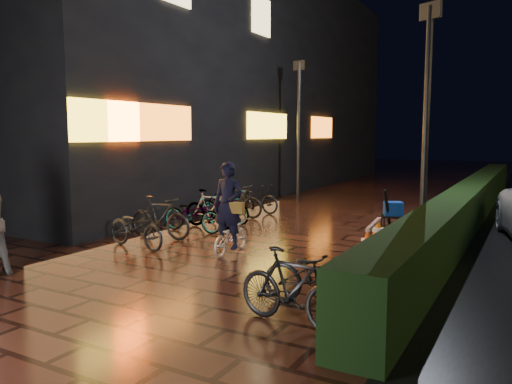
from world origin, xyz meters
The scene contains 10 objects.
ground centered at (0.00, 0.00, 0.00)m, with size 80.00×80.00×0.00m, color #381911.
hedge centered at (3.30, 8.00, 0.50)m, with size 0.70×20.00×1.00m, color black.
storefront_block centered at (-9.50, 11.50, 4.50)m, with size 12.09×22.00×9.00m.
lamp_post_hedge centered at (2.88, 3.57, 2.62)m, with size 0.44×0.26×4.77m.
lamp_post_sf centered at (-2.34, 9.15, 2.62)m, with size 0.46×0.14×4.76m.
cyclist centered at (-0.35, 1.59, 0.67)m, with size 0.66×1.27×1.79m.
traffic_barrier centered at (2.12, 2.86, 0.31)m, with size 0.53×1.56×0.63m.
cart_assembly centered at (1.92, 5.12, 0.55)m, with size 0.71×0.77×1.07m.
parked_bikes_storefront centered at (-2.33, 3.66, 0.45)m, with size 1.87×5.96×0.95m.
parked_bikes_hedge centered at (2.32, -0.74, 0.45)m, with size 1.69×1.51×0.95m.
Camera 1 is at (4.77, -6.45, 2.31)m, focal length 35.00 mm.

